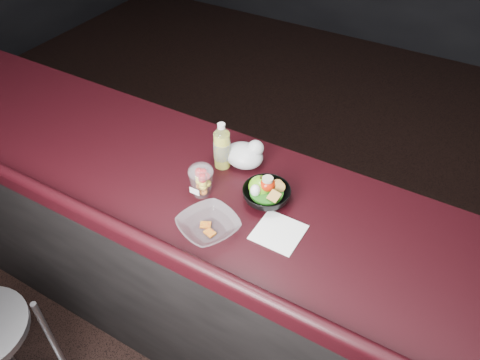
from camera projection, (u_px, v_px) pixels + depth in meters
name	position (u px, v px, depth m)	size (l,w,h in m)	color
room_shell	(158.00, 9.00, 1.02)	(8.00, 8.00, 8.00)	black
counter	(233.00, 276.00, 2.10)	(4.06, 0.71, 1.02)	black
lemonade_bottle	(222.00, 149.00, 1.83)	(0.07, 0.07, 0.20)	#CED036
fruit_cup	(201.00, 180.00, 1.72)	(0.09, 0.09, 0.13)	white
green_apple	(260.00, 187.00, 1.73)	(0.09, 0.09, 0.09)	#338E10
plastic_bag	(245.00, 155.00, 1.85)	(0.16, 0.13, 0.12)	silver
snack_bowl	(266.00, 194.00, 1.71)	(0.20, 0.20, 0.10)	black
takeout_bowl	(208.00, 226.00, 1.61)	(0.26, 0.26, 0.05)	silver
paper_napkin	(279.00, 232.00, 1.61)	(0.16, 0.16, 0.00)	white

